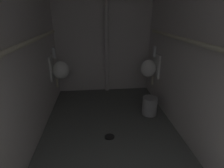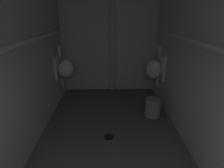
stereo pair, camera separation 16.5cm
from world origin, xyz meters
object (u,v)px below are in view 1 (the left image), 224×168
at_px(urinal_left_mid, 60,70).
at_px(standpipe_back_wall, 106,35).
at_px(floor_drain, 110,137).
at_px(urinal_right_mid, 150,68).
at_px(waste_bin, 150,106).

height_order(urinal_left_mid, standpipe_back_wall, standpipe_back_wall).
distance_m(urinal_left_mid, floor_drain, 1.57).
bearing_deg(urinal_right_mid, waste_bin, -102.69).
height_order(urinal_left_mid, waste_bin, urinal_left_mid).
bearing_deg(floor_drain, urinal_left_mid, 125.21).
xyz_separation_m(urinal_left_mid, standpipe_back_wall, (0.90, 0.45, 0.57)).
height_order(urinal_right_mid, waste_bin, urinal_right_mid).
height_order(urinal_right_mid, floor_drain, urinal_right_mid).
xyz_separation_m(floor_drain, waste_bin, (0.74, 0.55, 0.15)).
bearing_deg(urinal_right_mid, floor_drain, -127.87).
bearing_deg(standpipe_back_wall, urinal_left_mid, -153.62).
height_order(urinal_left_mid, urinal_right_mid, same).
bearing_deg(floor_drain, waste_bin, 36.77).
bearing_deg(urinal_left_mid, urinal_right_mid, -1.84).
bearing_deg(standpipe_back_wall, urinal_right_mid, -32.48).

